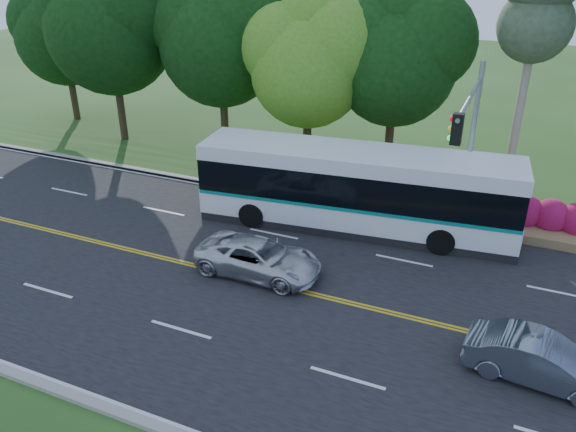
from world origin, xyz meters
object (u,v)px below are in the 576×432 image
at_px(traffic_signal, 468,135).
at_px(suv, 259,258).
at_px(transit_bus, 355,190).
at_px(sedan, 541,360).

distance_m(traffic_signal, suv, 8.86).
distance_m(traffic_signal, transit_bus, 5.09).
distance_m(transit_bus, suv, 5.49).
bearing_deg(transit_bus, sedan, -48.73).
height_order(transit_bus, suv, transit_bus).
bearing_deg(traffic_signal, transit_bus, 178.91).
bearing_deg(sedan, traffic_signal, 31.24).
bearing_deg(suv, traffic_signal, -51.62).
height_order(traffic_signal, sedan, traffic_signal).
relative_size(traffic_signal, transit_bus, 0.53).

